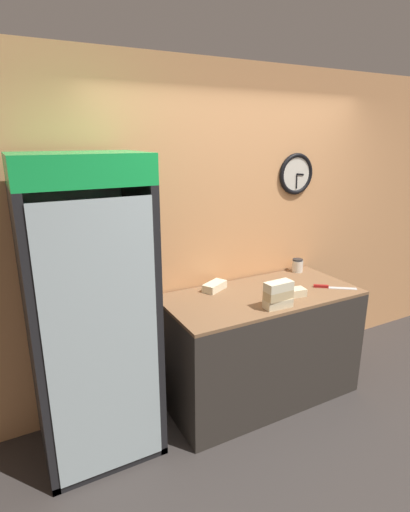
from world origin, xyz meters
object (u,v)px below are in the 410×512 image
at_px(chefs_knife, 329,287).
at_px(condiment_jar, 297,265).
at_px(beverage_cooler, 88,298).
at_px(sandwich_stack_bottom, 278,303).
at_px(sandwich_stack_middle, 278,295).
at_px(sandwich_flat_right, 293,293).
at_px(sandwich_stack_top, 279,286).
at_px(sandwich_flat_left, 215,286).

bearing_deg(chefs_knife, condiment_jar, 84.49).
distance_m(beverage_cooler, sandwich_stack_bottom, 1.35).
relative_size(beverage_cooler, condiment_jar, 16.89).
bearing_deg(sandwich_stack_bottom, chefs_knife, 10.63).
relative_size(beverage_cooler, chefs_knife, 6.74).
distance_m(sandwich_stack_middle, chefs_knife, 0.64).
relative_size(sandwich_stack_middle, sandwich_flat_right, 1.07).
distance_m(chefs_knife, condiment_jar, 0.46).
bearing_deg(sandwich_stack_middle, chefs_knife, 10.63).
xyz_separation_m(sandwich_stack_bottom, sandwich_stack_top, (0.00, 0.00, 0.13)).
height_order(sandwich_stack_top, sandwich_flat_right, sandwich_stack_top).
distance_m(sandwich_stack_top, condiment_jar, 0.89).
xyz_separation_m(sandwich_flat_left, chefs_knife, (0.87, -0.40, -0.02)).
height_order(sandwich_stack_bottom, condiment_jar, condiment_jar).
bearing_deg(sandwich_flat_left, sandwich_stack_middle, -65.28).
xyz_separation_m(sandwich_stack_top, chefs_knife, (0.63, 0.12, -0.16)).
height_order(sandwich_stack_bottom, sandwich_stack_top, sandwich_stack_top).
height_order(sandwich_stack_bottom, sandwich_flat_left, sandwich_stack_bottom).
distance_m(sandwich_stack_top, chefs_knife, 0.66).
xyz_separation_m(sandwich_stack_middle, condiment_jar, (0.67, 0.57, -0.04)).
distance_m(beverage_cooler, chefs_knife, 1.94).
height_order(sandwich_flat_left, chefs_knife, sandwich_flat_left).
distance_m(sandwich_stack_bottom, sandwich_flat_left, 0.57).
height_order(sandwich_stack_bottom, chefs_knife, sandwich_stack_bottom).
xyz_separation_m(beverage_cooler, sandwich_stack_bottom, (1.28, -0.37, -0.16)).
distance_m(beverage_cooler, sandwich_flat_right, 1.56).
bearing_deg(sandwich_stack_middle, sandwich_stack_top, 180.00).
relative_size(chefs_knife, condiment_jar, 2.50).
bearing_deg(sandwich_flat_right, sandwich_stack_middle, -154.86).
distance_m(sandwich_stack_bottom, chefs_knife, 0.64).
height_order(beverage_cooler, sandwich_stack_top, beverage_cooler).
distance_m(sandwich_flat_left, sandwich_flat_right, 0.63).
xyz_separation_m(sandwich_stack_top, sandwich_flat_right, (0.24, 0.11, -0.14)).
bearing_deg(sandwich_stack_bottom, beverage_cooler, 163.86).
relative_size(sandwich_stack_bottom, sandwich_flat_left, 0.90).
bearing_deg(sandwich_flat_right, sandwich_flat_left, 139.91).
distance_m(sandwich_flat_left, chefs_knife, 0.96).
xyz_separation_m(sandwich_stack_middle, sandwich_flat_left, (-0.24, 0.52, -0.07)).
distance_m(sandwich_stack_bottom, condiment_jar, 0.88).
relative_size(beverage_cooler, sandwich_flat_left, 8.47).
relative_size(sandwich_stack_middle, condiment_jar, 1.77).
bearing_deg(sandwich_stack_bottom, condiment_jar, 40.40).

